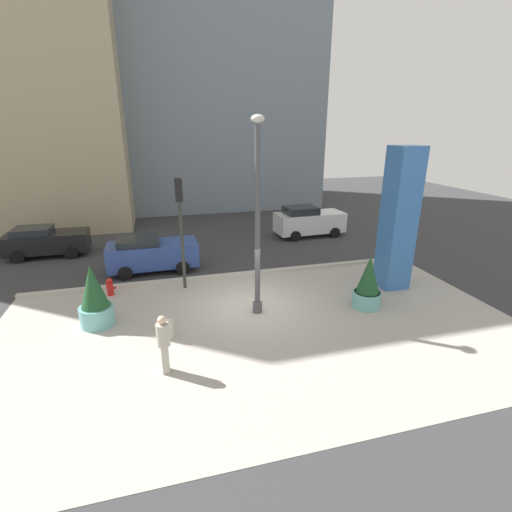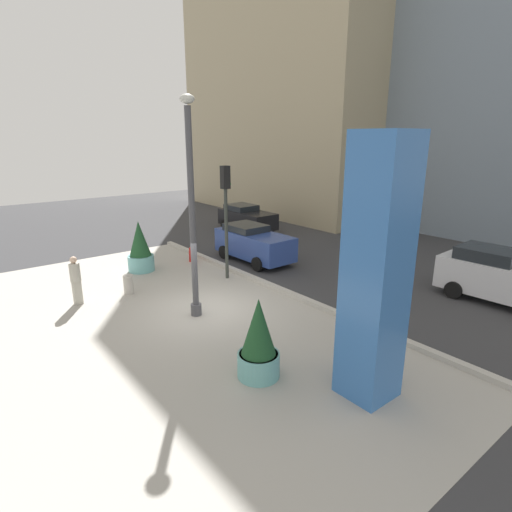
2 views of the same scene
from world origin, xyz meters
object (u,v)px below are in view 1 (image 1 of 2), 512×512
at_px(art_pillar_blue, 398,220).
at_px(potted_plant_by_pillar, 368,284).
at_px(traffic_light_far_side, 180,217).
at_px(car_intersection, 152,253).
at_px(lamp_post, 258,224).
at_px(car_far_lane, 308,221).
at_px(car_passing_lane, 46,241).
at_px(potted_plant_curbside, 95,299).
at_px(fire_hydrant, 110,287).
at_px(concrete_bollard, 169,328).
at_px(pedestrian_on_sidewalk, 164,341).

relative_size(art_pillar_blue, potted_plant_by_pillar, 2.84).
xyz_separation_m(traffic_light_far_side, car_intersection, (-1.31, 2.44, -2.25)).
xyz_separation_m(lamp_post, car_far_lane, (5.83, 9.17, -2.44)).
distance_m(car_intersection, car_passing_lane, 6.62).
bearing_deg(lamp_post, potted_plant_curbside, 174.65).
bearing_deg(fire_hydrant, traffic_light_far_side, -0.65).
xyz_separation_m(concrete_bollard, car_intersection, (-0.47, 6.40, 0.50)).
bearing_deg(car_far_lane, concrete_bollard, -131.81).
height_order(concrete_bollard, car_intersection, car_intersection).
distance_m(art_pillar_blue, fire_hydrant, 12.18).
height_order(lamp_post, potted_plant_by_pillar, lamp_post).
height_order(car_intersection, pedestrian_on_sidewalk, pedestrian_on_sidewalk).
distance_m(potted_plant_by_pillar, concrete_bollard, 7.46).
height_order(art_pillar_blue, potted_plant_curbside, art_pillar_blue).
relative_size(potted_plant_curbside, pedestrian_on_sidewalk, 1.27).
height_order(potted_plant_by_pillar, car_intersection, potted_plant_by_pillar).
height_order(potted_plant_curbside, car_far_lane, potted_plant_curbside).
bearing_deg(fire_hydrant, potted_plant_curbside, -94.36).
xyz_separation_m(fire_hydrant, traffic_light_far_side, (3.02, -0.03, 2.76)).
relative_size(potted_plant_by_pillar, car_passing_lane, 0.51).
bearing_deg(car_far_lane, car_intersection, -158.46).
height_order(potted_plant_curbside, fire_hydrant, potted_plant_curbside).
xyz_separation_m(art_pillar_blue, concrete_bollard, (-9.53, -1.87, -2.57)).
relative_size(art_pillar_blue, potted_plant_curbside, 2.63).
distance_m(concrete_bollard, car_intersection, 6.44).
xyz_separation_m(traffic_light_far_side, pedestrian_on_sidewalk, (-1.00, -5.76, -2.14)).
height_order(potted_plant_by_pillar, car_passing_lane, potted_plant_by_pillar).
bearing_deg(art_pillar_blue, car_passing_lane, 151.85).
relative_size(lamp_post, traffic_light_far_side, 1.49).
height_order(car_passing_lane, pedestrian_on_sidewalk, pedestrian_on_sidewalk).
bearing_deg(car_passing_lane, potted_plant_curbside, -67.51).
distance_m(fire_hydrant, concrete_bollard, 4.55).
bearing_deg(pedestrian_on_sidewalk, car_far_lane, 52.28).
xyz_separation_m(car_intersection, car_far_lane, (9.57, 3.78, 0.07)).
relative_size(art_pillar_blue, traffic_light_far_side, 1.26).
distance_m(potted_plant_curbside, fire_hydrant, 2.54).
xyz_separation_m(art_pillar_blue, fire_hydrant, (-11.71, 2.12, -2.58)).
height_order(fire_hydrant, car_passing_lane, car_passing_lane).
distance_m(art_pillar_blue, pedestrian_on_sidewalk, 10.55).
bearing_deg(concrete_bollard, art_pillar_blue, 11.13).
relative_size(fire_hydrant, pedestrian_on_sidewalk, 0.42).
distance_m(lamp_post, potted_plant_curbside, 6.15).
distance_m(traffic_light_far_side, car_far_lane, 10.57).
bearing_deg(traffic_light_far_side, fire_hydrant, 179.35).
distance_m(concrete_bollard, car_far_lane, 13.67).
bearing_deg(car_intersection, pedestrian_on_sidewalk, -87.83).
bearing_deg(car_far_lane, art_pillar_blue, -87.05).
xyz_separation_m(lamp_post, potted_plant_by_pillar, (4.15, -0.67, -2.45)).
distance_m(potted_plant_by_pillar, fire_hydrant, 10.30).
xyz_separation_m(lamp_post, car_passing_lane, (-9.21, 9.13, -2.57)).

